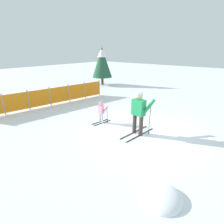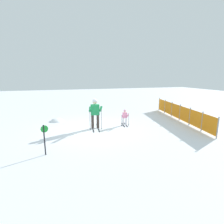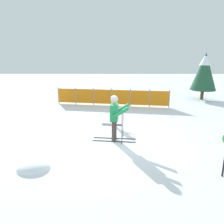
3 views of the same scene
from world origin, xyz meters
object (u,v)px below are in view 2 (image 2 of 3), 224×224
(skier_adult, at_px, (95,111))
(skier_child, at_px, (125,116))
(safety_fence, at_px, (180,112))
(trail_marker, at_px, (44,136))

(skier_adult, xyz_separation_m, skier_child, (-0.10, 1.90, -0.48))
(skier_adult, relative_size, skier_child, 1.75)
(skier_child, bearing_deg, skier_adult, -78.65)
(safety_fence, height_order, trail_marker, trail_marker)
(skier_child, xyz_separation_m, safety_fence, (-0.04, 4.12, -0.02))
(skier_child, height_order, trail_marker, trail_marker)
(skier_child, height_order, safety_fence, safety_fence)
(skier_child, relative_size, trail_marker, 0.83)
(safety_fence, relative_size, trail_marker, 5.95)
(skier_adult, xyz_separation_m, trail_marker, (2.91, -2.60, -0.30))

